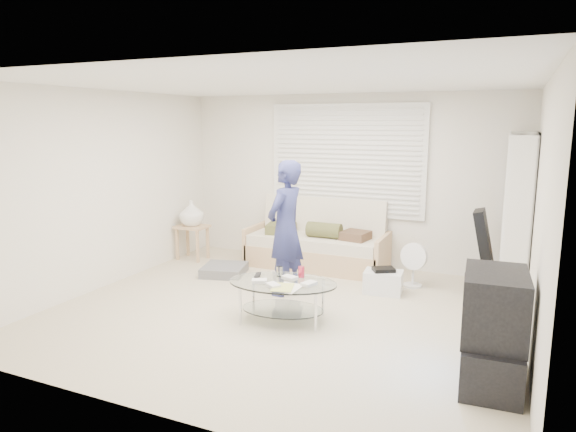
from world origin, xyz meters
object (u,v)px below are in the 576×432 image
at_px(bookshelf, 517,215).
at_px(coffee_table, 283,289).
at_px(tv_unit, 493,330).
at_px(futon_sofa, 317,245).

bearing_deg(bookshelf, coffee_table, -139.25).
distance_m(bookshelf, tv_unit, 2.49).
bearing_deg(bookshelf, futon_sofa, 175.97).
height_order(futon_sofa, coffee_table, futon_sofa).
distance_m(bookshelf, coffee_table, 3.00).
distance_m(futon_sofa, tv_unit, 3.62).
relative_size(futon_sofa, bookshelf, 1.02).
relative_size(futon_sofa, coffee_table, 1.60).
bearing_deg(bookshelf, tv_unit, -92.95).
xyz_separation_m(futon_sofa, coffee_table, (0.41, -2.10, 0.02)).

